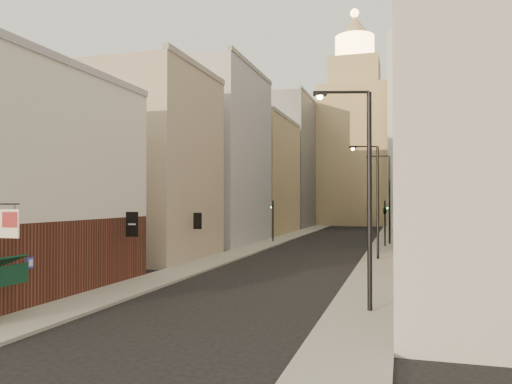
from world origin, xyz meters
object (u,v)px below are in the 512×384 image
streetlamp_mid (375,195)px  traffic_light_right (385,212)px  white_tower (412,122)px  streetlamp_near (364,186)px  traffic_light_left (273,212)px  clock_tower (355,139)px  streetlamp_far (387,194)px

streetlamp_mid → traffic_light_right: streetlamp_mid is taller
white_tower → streetlamp_near: 69.28m
white_tower → traffic_light_right: white_tower is taller
traffic_light_left → clock_tower: bearing=-87.3°
streetlamp_near → traffic_light_left: bearing=96.0°
streetlamp_near → streetlamp_far: size_ratio=0.99×
clock_tower → streetlamp_mid: clock_tower is taller
clock_tower → streetlamp_far: 48.73m
streetlamp_mid → traffic_light_left: 19.21m
streetlamp_near → traffic_light_right: (-0.12, 32.45, -1.90)m
streetlamp_near → streetlamp_mid: size_ratio=1.04×
streetlamp_mid → traffic_light_right: bearing=67.7°
streetlamp_near → streetlamp_far: 35.34m
streetlamp_mid → traffic_light_right: 12.41m
white_tower → clock_tower: bearing=128.2°
streetlamp_near → traffic_light_left: size_ratio=1.99×
clock_tower → traffic_light_left: size_ratio=8.98×
traffic_light_left → white_tower: bearing=-106.9°
white_tower → streetlamp_far: (-3.33, -32.63, -12.84)m
white_tower → streetlamp_mid: white_tower is taller
streetlamp_far → traffic_light_right: streetlamp_far is taller
streetlamp_near → traffic_light_right: streetlamp_near is taller
clock_tower → streetlamp_near: clock_tower is taller
clock_tower → streetlamp_near: size_ratio=4.51×
streetlamp_mid → streetlamp_far: (0.57, 15.19, 0.28)m
traffic_light_left → traffic_light_right: bearing=179.8°
streetlamp_far → traffic_light_left: bearing=178.8°
white_tower → streetlamp_near: (-3.36, -67.98, -12.92)m
white_tower → streetlamp_mid: bearing=-94.7°
streetlamp_far → clock_tower: bearing=94.9°
white_tower → streetlamp_far: size_ratio=4.11×
streetlamp_mid → streetlamp_far: size_ratio=0.95×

